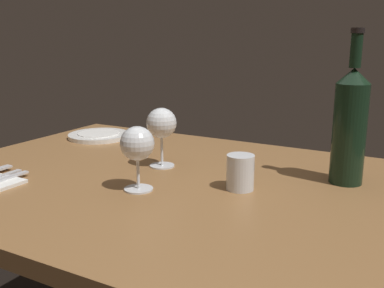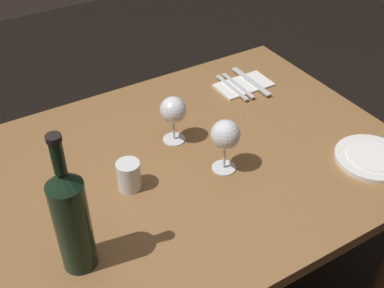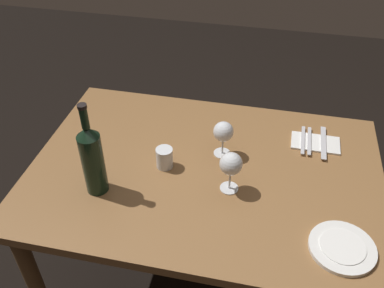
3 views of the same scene
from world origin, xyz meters
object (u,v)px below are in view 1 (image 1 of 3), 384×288
at_px(wine_bottle, 350,124).
at_px(water_tumbler, 240,174).
at_px(wine_glass_left, 161,125).
at_px(dinner_plate, 99,135).
at_px(wine_glass_right, 137,145).

relative_size(wine_bottle, water_tumbler, 4.44).
height_order(wine_glass_left, water_tumbler, wine_glass_left).
relative_size(wine_glass_left, dinner_plate, 0.77).
bearing_deg(wine_bottle, wine_glass_left, 12.28).
relative_size(wine_glass_left, wine_bottle, 0.44).
distance_m(wine_bottle, water_tumbler, 0.28).
relative_size(wine_glass_left, water_tumbler, 1.96).
distance_m(wine_bottle, dinner_plate, 0.84).
xyz_separation_m(wine_glass_right, water_tumbler, (-0.20, -0.12, -0.07)).
relative_size(wine_glass_right, water_tumbler, 1.83).
distance_m(wine_glass_left, water_tumbler, 0.27).
relative_size(wine_bottle, dinner_plate, 1.75).
bearing_deg(wine_glass_left, wine_glass_right, 106.53).
bearing_deg(water_tumbler, wine_glass_left, -14.84).
distance_m(wine_glass_left, wine_bottle, 0.47).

